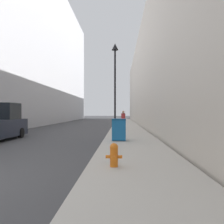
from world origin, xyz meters
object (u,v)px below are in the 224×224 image
object	(u,v)px
fire_hydrant	(114,154)
trash_bin	(119,129)
lamppost	(115,73)
pedestrian_on_sidewalk	(123,121)

from	to	relation	value
fire_hydrant	trash_bin	distance (m)	6.25
trash_bin	lamppost	size ratio (longest dim) A/B	0.19
fire_hydrant	pedestrian_on_sidewalk	size ratio (longest dim) A/B	0.40
lamppost	trash_bin	bearing A→B (deg)	-85.49
trash_bin	pedestrian_on_sidewalk	size ratio (longest dim) A/B	0.72
trash_bin	lamppost	distance (m)	5.13
fire_hydrant	pedestrian_on_sidewalk	bearing A→B (deg)	88.43
fire_hydrant	trash_bin	size ratio (longest dim) A/B	0.56
fire_hydrant	trash_bin	xyz separation A→B (m)	(0.08, 6.24, 0.25)
fire_hydrant	pedestrian_on_sidewalk	world-z (taller)	pedestrian_on_sidewalk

